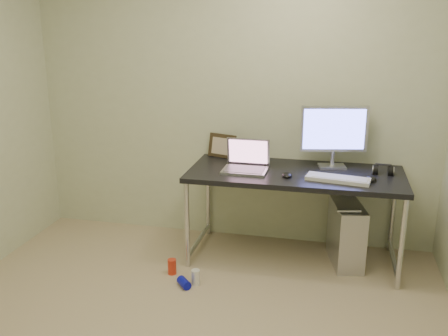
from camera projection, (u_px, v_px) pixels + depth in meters
wall_back at (232, 99)px, 4.26m from camera, size 3.50×0.02×2.50m
desk at (295, 181)px, 3.96m from camera, size 1.69×0.74×0.75m
tower_computer at (346, 233)px, 4.01m from camera, size 0.31×0.52×0.54m
cable_a at (341, 203)px, 4.25m from camera, size 0.01×0.16×0.69m
cable_b at (352, 207)px, 4.22m from camera, size 0.02×0.11×0.71m
can_red at (172, 267)px, 3.88m from camera, size 0.09×0.09×0.12m
can_white at (196, 277)px, 3.72m from camera, size 0.08×0.08×0.12m
can_blue at (184, 283)px, 3.69m from camera, size 0.13×0.13×0.07m
laptop at (246, 163)px, 3.98m from camera, size 0.35×0.29×0.24m
monitor at (334, 132)px, 3.98m from camera, size 0.53×0.20×0.50m
keyboard at (338, 179)px, 3.71m from camera, size 0.49×0.23×0.03m
mouse_right at (371, 178)px, 3.72m from camera, size 0.10×0.14×0.04m
mouse_left at (287, 174)px, 3.81m from camera, size 0.09×0.13×0.04m
headphones at (383, 171)px, 3.87m from camera, size 0.15×0.09×0.10m
picture_frame at (222, 146)px, 4.33m from camera, size 0.27×0.15×0.21m
webcam at (256, 150)px, 4.26m from camera, size 0.05×0.04×0.12m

